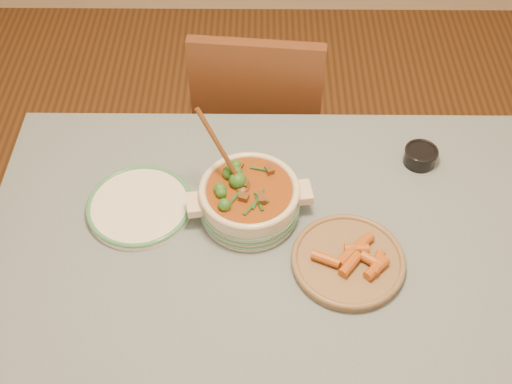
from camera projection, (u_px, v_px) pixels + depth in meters
floor at (290, 382)px, 2.22m from camera, size 4.50×4.50×0.00m
dining_table at (300, 277)px, 1.72m from camera, size 1.68×1.08×0.76m
stew_casserole at (249, 198)px, 1.69m from camera, size 0.34×0.29×0.31m
white_plate at (140, 206)px, 1.74m from camera, size 0.30×0.30×0.03m
condiment_bowl at (421, 155)px, 1.84m from camera, size 0.11×0.11×0.05m
fried_plate at (348, 260)px, 1.62m from camera, size 0.31×0.31×0.05m
chair_far at (259, 115)px, 2.33m from camera, size 0.47×0.47×0.93m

